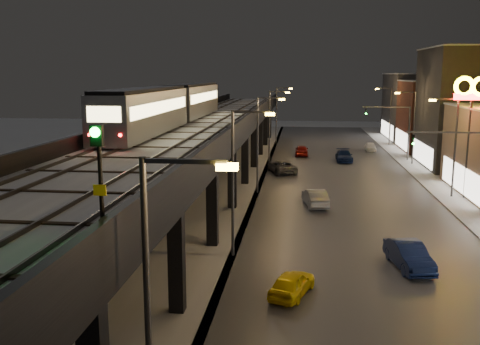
{
  "coord_description": "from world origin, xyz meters",
  "views": [
    {
      "loc": [
        3.36,
        -18.17,
        11.1
      ],
      "look_at": [
        -0.43,
        14.51,
        5.0
      ],
      "focal_mm": 40.0,
      "sensor_mm": 36.0,
      "label": 1
    }
  ],
  "objects": [
    {
      "name": "sidewalk_right",
      "position": [
        17.5,
        35.0,
        0.07
      ],
      "size": [
        4.0,
        120.0,
        0.14
      ],
      "primitive_type": "cube",
      "color": "#9FA1A8",
      "rests_on": "ground"
    },
    {
      "name": "car_taxi",
      "position": [
        3.03,
        7.42,
        0.63
      ],
      "size": [
        2.6,
        3.99,
        1.26
      ],
      "primitive_type": "imported",
      "rotation": [
        0.0,
        0.0,
        2.82
      ],
      "color": "#E5C101",
      "rests_on": "ground"
    },
    {
      "name": "viaduct_parapet_far",
      "position": [
        -10.35,
        32.0,
        6.85
      ],
      "size": [
        0.3,
        100.0,
        1.1
      ],
      "primitive_type": "cube",
      "color": "black",
      "rests_on": "elevated_viaduct"
    },
    {
      "name": "streetlight_right_3",
      "position": [
        16.73,
        49.0,
        5.24
      ],
      "size": [
        2.56,
        0.28,
        9.0
      ],
      "color": "#38383A",
      "rests_on": "ground"
    },
    {
      "name": "streetlight_left_3",
      "position": [
        -0.43,
        49.0,
        5.24
      ],
      "size": [
        2.57,
        0.28,
        9.0
      ],
      "color": "#38383A",
      "rests_on": "ground"
    },
    {
      "name": "building_f",
      "position": [
        23.99,
        76.0,
        5.58
      ],
      "size": [
        12.2,
        16.2,
        11.16
      ],
      "color": "#303033",
      "rests_on": "ground"
    },
    {
      "name": "viaduct_parapet_streetside",
      "position": [
        -1.65,
        32.0,
        6.85
      ],
      "size": [
        0.3,
        100.0,
        1.1
      ],
      "primitive_type": "cube",
      "color": "black",
      "rests_on": "elevated_viaduct"
    },
    {
      "name": "rail_signal",
      "position": [
        -2.1,
        -4.43,
        8.84
      ],
      "size": [
        0.36,
        0.44,
        3.13
      ],
      "color": "black",
      "rests_on": "viaduct_trackbed"
    },
    {
      "name": "sign_mcdonalds",
      "position": [
        18.0,
        30.61,
        8.98
      ],
      "size": [
        3.23,
        0.46,
        10.89
      ],
      "color": "#38383A",
      "rests_on": "ground"
    },
    {
      "name": "streetlight_left_2",
      "position": [
        -0.43,
        31.0,
        5.24
      ],
      "size": [
        2.57,
        0.28,
        9.0
      ],
      "color": "#38383A",
      "rests_on": "ground"
    },
    {
      "name": "car_mid_silver",
      "position": [
        1.19,
        41.52,
        0.72
      ],
      "size": [
        3.96,
        5.7,
        1.45
      ],
      "primitive_type": "imported",
      "rotation": [
        0.0,
        0.0,
        3.47
      ],
      "color": "#4C4D4E",
      "rests_on": "ground"
    },
    {
      "name": "elevated_viaduct",
      "position": [
        -6.0,
        31.84,
        5.62
      ],
      "size": [
        9.0,
        100.0,
        6.3
      ],
      "color": "black",
      "rests_on": "ground"
    },
    {
      "name": "streetlight_left_1",
      "position": [
        -0.43,
        13.0,
        5.24
      ],
      "size": [
        2.57,
        0.28,
        9.0
      ],
      "color": "#38383A",
      "rests_on": "ground"
    },
    {
      "name": "car_onc_white",
      "position": [
        8.79,
        50.26,
        0.71
      ],
      "size": [
        2.0,
        4.91,
        1.42
      ],
      "primitive_type": "imported",
      "rotation": [
        0.0,
        0.0,
        -0.0
      ],
      "color": "#0D1943",
      "rests_on": "ground"
    },
    {
      "name": "subway_train",
      "position": [
        -8.5,
        30.39,
        8.32
      ],
      "size": [
        2.87,
        35.14,
        3.42
      ],
      "color": "gray",
      "rests_on": "viaduct_trackbed"
    },
    {
      "name": "car_near_white",
      "position": [
        4.59,
        26.23,
        0.74
      ],
      "size": [
        2.33,
        4.69,
        1.48
      ],
      "primitive_type": "imported",
      "rotation": [
        0.0,
        0.0,
        3.32
      ],
      "color": "gray",
      "rests_on": "ground"
    },
    {
      "name": "car_far_white",
      "position": [
        3.4,
        54.54,
        0.74
      ],
      "size": [
        1.76,
        4.33,
        1.47
      ],
      "primitive_type": "imported",
      "rotation": [
        0.0,
        0.0,
        3.15
      ],
      "color": "maroon",
      "rests_on": "ground"
    },
    {
      "name": "traffic_light_rig_a",
      "position": [
        15.84,
        22.0,
        4.5
      ],
      "size": [
        6.1,
        0.34,
        7.0
      ],
      "color": "#38383A",
      "rests_on": "ground"
    },
    {
      "name": "car_onc_silver",
      "position": [
        9.63,
        12.05,
        0.76
      ],
      "size": [
        2.38,
        4.82,
        1.52
      ],
      "primitive_type": "imported",
      "rotation": [
        0.0,
        0.0,
        0.17
      ],
      "color": "#0E1A47",
      "rests_on": "ground"
    },
    {
      "name": "streetlight_left_0",
      "position": [
        -0.43,
        -5.0,
        5.24
      ],
      "size": [
        2.57,
        0.28,
        9.0
      ],
      "color": "#38383A",
      "rests_on": "ground"
    },
    {
      "name": "streetlight_right_2",
      "position": [
        16.73,
        31.0,
        5.24
      ],
      "size": [
        2.56,
        0.28,
        9.0
      ],
      "color": "#38383A",
      "rests_on": "ground"
    },
    {
      "name": "car_onc_red",
      "position": [
        13.3,
        60.07,
        0.63
      ],
      "size": [
        1.62,
        3.76,
        1.26
      ],
      "primitive_type": "imported",
      "rotation": [
        0.0,
        0.0,
        -0.03
      ],
      "color": "white",
      "rests_on": "ground"
    },
    {
      "name": "streetlight_right_4",
      "position": [
        16.73,
        67.0,
        5.24
      ],
      "size": [
        2.56,
        0.28,
        9.0
      ],
      "color": "#38383A",
      "rests_on": "ground"
    },
    {
      "name": "road_surface",
      "position": [
        7.5,
        35.0,
        0.03
      ],
      "size": [
        17.0,
        120.0,
        0.06
      ],
      "primitive_type": "cube",
      "color": "#46474D",
      "rests_on": "ground"
    },
    {
      "name": "under_viaduct_pavement",
      "position": [
        -6.0,
        35.0,
        0.03
      ],
      "size": [
        11.0,
        120.0,
        0.06
      ],
      "primitive_type": "cube",
      "color": "#9FA1A8",
      "rests_on": "ground"
    },
    {
      "name": "streetlight_left_4",
      "position": [
        -0.43,
        67.0,
        5.24
      ],
      "size": [
        2.57,
        0.28,
        9.0
      ],
      "color": "#38383A",
      "rests_on": "ground"
    },
    {
      "name": "traffic_light_rig_b",
      "position": [
        15.84,
        52.0,
        4.5
      ],
      "size": [
        6.1,
        0.34,
        7.0
      ],
      "color": "#38383A",
      "rests_on": "ground"
    },
    {
      "name": "building_e",
      "position": [
        23.99,
        62.0,
        5.08
      ],
      "size": [
        12.2,
        12.2,
        10.16
      ],
      "color": "brown",
      "rests_on": "ground"
    },
    {
      "name": "building_d",
      "position": [
        23.99,
        48.0,
        7.08
      ],
      "size": [
        12.2,
        13.2,
        14.16
      ],
      "color": "#262629",
      "rests_on": "ground"
    },
    {
      "name": "viaduct_trackbed",
      "position": [
        -6.01,
        31.97,
        6.39
      ],
      "size": [
        8.4,
        100.0,
        0.32
      ],
      "color": "#B2B7C1",
      "rests_on": "elevated_viaduct"
    }
  ]
}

